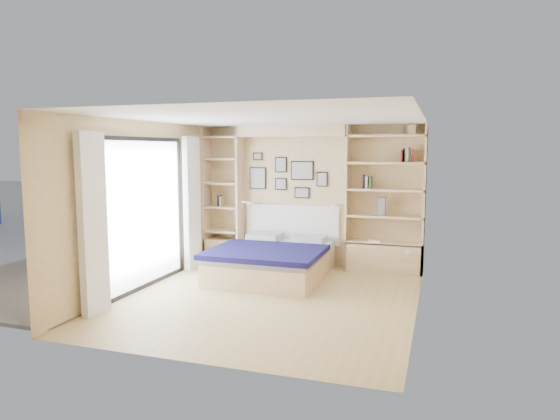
% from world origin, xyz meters
% --- Properties ---
extents(ground, '(4.50, 4.50, 0.00)m').
position_xyz_m(ground, '(0.00, 0.00, 0.00)').
color(ground, tan).
rests_on(ground, ground).
extents(room_shell, '(4.50, 4.50, 4.50)m').
position_xyz_m(room_shell, '(-0.39, 1.52, 1.08)').
color(room_shell, '#DBBC85').
rests_on(room_shell, ground).
extents(bed, '(1.75, 2.18, 1.07)m').
position_xyz_m(bed, '(-0.34, 1.15, 0.28)').
color(bed, beige).
rests_on(bed, ground).
extents(photo_gallery, '(1.48, 0.02, 0.82)m').
position_xyz_m(photo_gallery, '(-0.45, 2.22, 1.60)').
color(photo_gallery, black).
rests_on(photo_gallery, ground).
extents(reading_lamps, '(1.92, 0.12, 0.15)m').
position_xyz_m(reading_lamps, '(-0.30, 2.00, 1.10)').
color(reading_lamps, silver).
rests_on(reading_lamps, ground).
extents(shelf_decor, '(3.58, 0.23, 2.03)m').
position_xyz_m(shelf_decor, '(1.13, 2.07, 1.70)').
color(shelf_decor, '#B14F29').
rests_on(shelf_decor, ground).
extents(deck, '(3.20, 4.00, 0.05)m').
position_xyz_m(deck, '(-3.60, 0.00, 0.00)').
color(deck, '#6E5F51').
rests_on(deck, ground).
extents(deck_chair, '(0.65, 0.82, 0.72)m').
position_xyz_m(deck_chair, '(-3.06, 0.17, 0.34)').
color(deck_chair, tan).
rests_on(deck_chair, ground).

